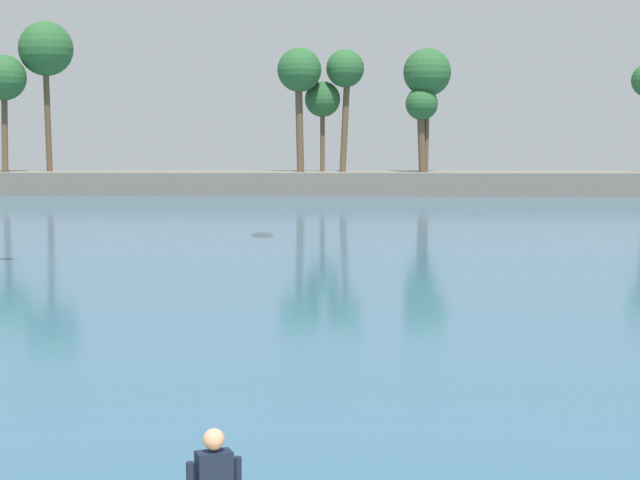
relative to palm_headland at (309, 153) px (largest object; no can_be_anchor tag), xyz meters
The scene contains 2 objects.
sea 15.70m from the palm_headland, 92.06° to the right, with size 220.00×110.88×0.06m, color #33607F.
palm_headland is the anchor object (origin of this frame).
Camera 1 is at (3.10, -2.71, 4.44)m, focal length 59.43 mm.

